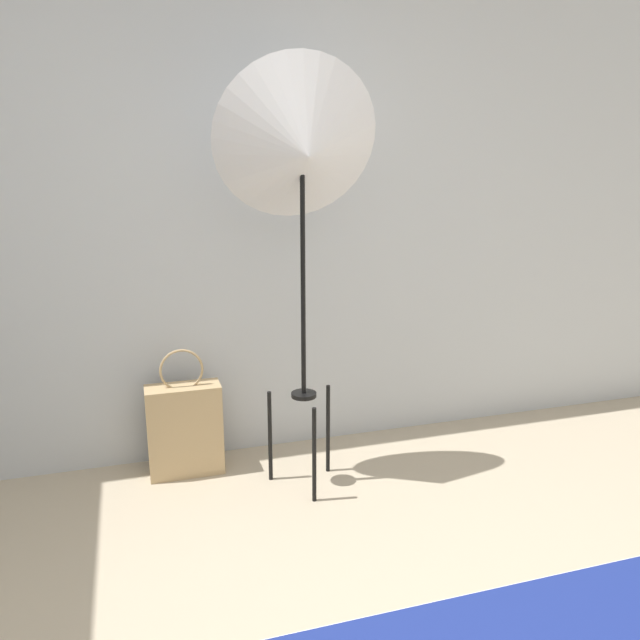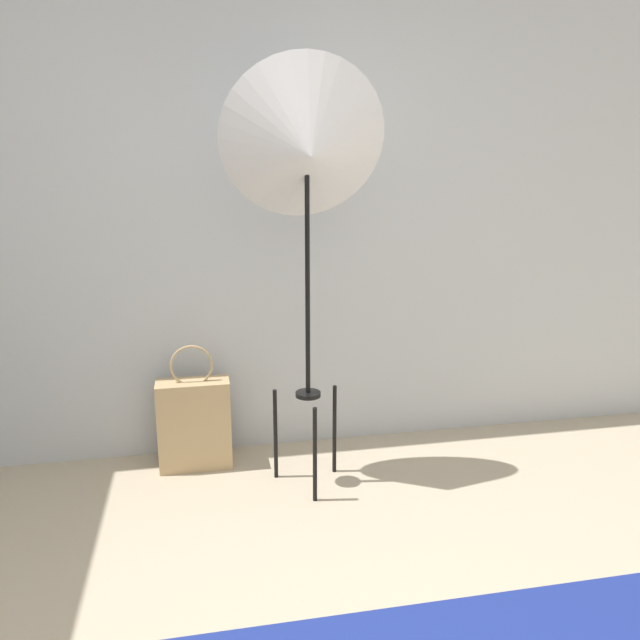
% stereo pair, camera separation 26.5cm
% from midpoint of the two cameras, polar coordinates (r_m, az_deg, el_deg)
% --- Properties ---
extents(wall_back, '(8.00, 0.05, 2.60)m').
position_cam_midpoint_polar(wall_back, '(3.21, -4.70, 10.18)').
color(wall_back, '#B7BCC1').
rests_on(wall_back, ground_plane).
extents(photo_umbrella, '(0.75, 0.48, 1.98)m').
position_cam_midpoint_polar(photo_umbrella, '(2.76, 1.63, 15.28)').
color(photo_umbrella, black).
rests_on(photo_umbrella, ground_plane).
extents(tote_bag, '(0.36, 0.16, 0.65)m').
position_cam_midpoint_polar(tote_bag, '(3.24, -9.11, -9.34)').
color(tote_bag, tan).
rests_on(tote_bag, ground_plane).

